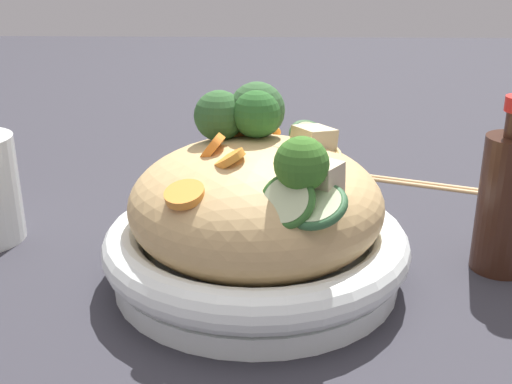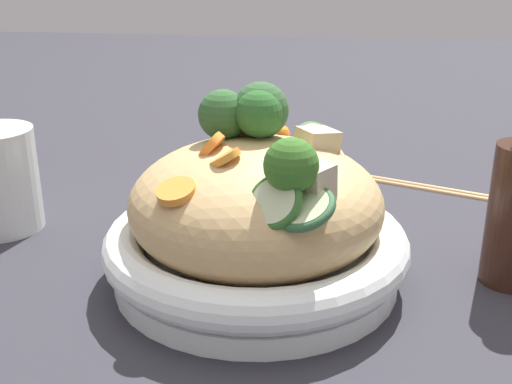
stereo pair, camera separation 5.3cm
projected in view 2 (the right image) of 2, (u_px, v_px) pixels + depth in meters
The scene contains 8 objects.
ground_plane at pixel (256, 278), 0.56m from camera, with size 3.00×3.00×0.00m, color #2E2D34.
serving_bowl at pixel (256, 251), 0.56m from camera, with size 0.26×0.26×0.05m.
noodle_heap at pixel (256, 203), 0.54m from camera, with size 0.21×0.21×0.10m.
broccoli_florets at pixel (257, 123), 0.52m from camera, with size 0.12×0.16×0.07m.
carrot_coins at pixel (220, 156), 0.52m from camera, with size 0.09×0.18×0.04m.
zucchini_slices at pixel (299, 184), 0.48m from camera, with size 0.08×0.18×0.04m.
chicken_chunks at pixel (315, 160), 0.50m from camera, with size 0.04×0.12×0.03m.
chopsticks_pair at pixel (434, 187), 0.76m from camera, with size 0.21×0.09×0.01m.
Camera 2 is at (-0.07, 0.49, 0.27)m, focal length 45.66 mm.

